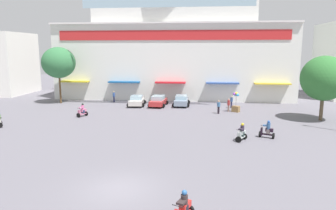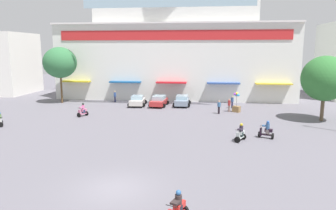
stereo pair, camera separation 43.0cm
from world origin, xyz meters
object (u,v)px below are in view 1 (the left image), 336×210
Objects in this scene: parked_car_1 at (158,101)px; scooter_rider_0 at (183,209)px; plaza_tree_1 at (324,78)px; pedestrian_2 at (229,104)px; plaza_tree_0 at (59,63)px; pedestrian_1 at (232,101)px; scooter_rider_4 at (82,111)px; pedestrian_3 at (219,106)px; balloon_vendor_cart at (236,103)px; scooter_rider_1 at (242,134)px; pedestrian_0 at (114,96)px; parked_car_2 at (181,100)px; parked_car_0 at (137,101)px; scooter_rider_2 at (267,131)px.

parked_car_1 is 2.80× the size of scooter_rider_0.
plaza_tree_1 reaches higher than pedestrian_2.
pedestrian_1 is (24.29, -1.16, -4.91)m from plaza_tree_0.
parked_car_1 is at bearing -3.61° from plaza_tree_0.
pedestrian_3 is at bearing 12.30° from scooter_rider_4.
pedestrian_1 reaches higher than scooter_rider_0.
pedestrian_2 is (9.29, -2.81, 0.21)m from parked_car_1.
balloon_vendor_cart is at bearing -7.18° from pedestrian_2.
plaza_tree_0 is 24.81m from pedestrian_1.
scooter_rider_1 is 0.93× the size of pedestrian_0.
parked_car_2 is 17.46m from scooter_rider_1.
scooter_rider_4 is 0.97× the size of pedestrian_1.
parked_car_0 is 2.69× the size of scooter_rider_2.
parked_car_0 is 1.69× the size of balloon_vendor_cart.
parked_car_2 is at bearing 172.17° from pedestrian_1.
parked_car_0 is at bearing 105.80° from scooter_rider_0.
plaza_tree_1 reaches higher than pedestrian_3.
parked_car_0 is 2.60× the size of pedestrian_2.
plaza_tree_0 is 18.27m from parked_car_2.
parked_car_2 is at bearing -0.76° from plaza_tree_0.
scooter_rider_1 is 0.95× the size of pedestrian_3.
parked_car_2 is 2.67× the size of scooter_rider_2.
plaza_tree_1 is 10.22m from balloon_vendor_cart.
plaza_tree_0 is 34.27m from plaza_tree_1.
parked_car_0 is 12.91m from pedestrian_1.
parked_car_0 is at bearing 128.28° from scooter_rider_1.
scooter_rider_4 reaches higher than parked_car_1.
plaza_tree_0 is 12.00m from scooter_rider_4.
pedestrian_0 is (-16.32, 18.17, 0.31)m from scooter_rider_1.
parked_car_2 is at bearing 93.95° from scooter_rider_0.
parked_car_1 is at bearing -1.05° from parked_car_0.
parked_car_1 is 9.70m from pedestrian_2.
plaza_tree_0 reaches higher than parked_car_1.
scooter_rider_2 is at bearing -19.16° from scooter_rider_4.
parked_car_2 is 13.77m from scooter_rider_4.
parked_car_1 is 3.20m from parked_car_2.
scooter_rider_1 is at bearing -34.84° from plaza_tree_0.
parked_car_1 is at bearing 44.44° from scooter_rider_4.
pedestrian_0 is at bearing 85.17° from scooter_rider_4.
balloon_vendor_cart is (2.20, 1.31, 0.16)m from pedestrian_3.
plaza_tree_1 is at bearing -25.01° from parked_car_2.
plaza_tree_1 is 11.87m from pedestrian_3.
pedestrian_2 is (23.70, -3.72, -4.89)m from plaza_tree_0.
balloon_vendor_cart is (17.14, -5.46, 0.13)m from pedestrian_0.
pedestrian_0 is 17.99m from balloon_vendor_cart.
parked_car_1 is 1.02× the size of parked_car_2.
plaza_tree_0 is 5.06× the size of scooter_rider_2.
pedestrian_0 is 16.40m from pedestrian_3.
scooter_rider_1 is (23.77, -16.54, -5.20)m from plaza_tree_0.
parked_car_2 is 2.61× the size of pedestrian_3.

